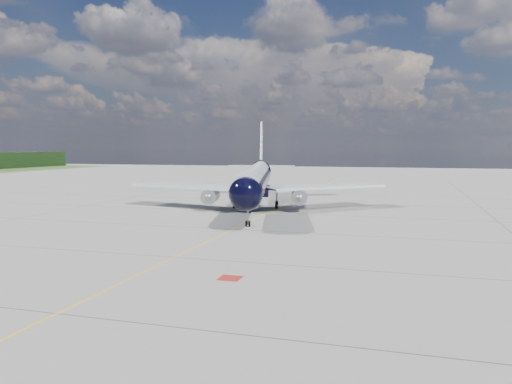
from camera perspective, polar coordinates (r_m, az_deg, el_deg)
ground at (r=75.91m, az=2.34°, el=-1.91°), size 320.00×320.00×0.00m
taxiway_centerline at (r=71.12m, az=1.34°, el=-2.39°), size 0.16×160.00×0.01m
red_marking at (r=36.28m, az=-2.98°, el=-9.80°), size 1.60×1.60×0.01m
main_airliner at (r=76.21m, az=-0.03°, el=1.45°), size 39.24×48.52×14.20m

